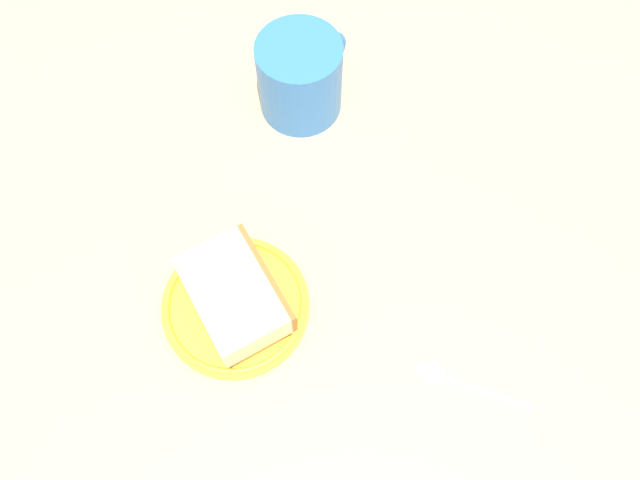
{
  "coord_description": "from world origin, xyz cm",
  "views": [
    {
      "loc": [
        -7.58,
        -27.97,
        63.71
      ],
      "look_at": [
        4.0,
        -2.74,
        3.0
      ],
      "focal_mm": 35.12,
      "sensor_mm": 36.0,
      "label": 1
    }
  ],
  "objects_px": {
    "small_plate": "(236,305)",
    "tea_mug": "(301,77)",
    "teaspoon": "(449,377)",
    "cake_slice": "(235,296)"
  },
  "relations": [
    {
      "from": "small_plate",
      "to": "tea_mug",
      "type": "relative_size",
      "value": 1.26
    },
    {
      "from": "tea_mug",
      "to": "teaspoon",
      "type": "distance_m",
      "value": 0.38
    },
    {
      "from": "teaspoon",
      "to": "small_plate",
      "type": "bearing_deg",
      "value": 136.41
    },
    {
      "from": "small_plate",
      "to": "tea_mug",
      "type": "height_order",
      "value": "tea_mug"
    },
    {
      "from": "tea_mug",
      "to": "teaspoon",
      "type": "xyz_separation_m",
      "value": [
        -0.0,
        -0.37,
        -0.05
      ]
    },
    {
      "from": "small_plate",
      "to": "tea_mug",
      "type": "xyz_separation_m",
      "value": [
        0.17,
        0.21,
        0.04
      ]
    },
    {
      "from": "small_plate",
      "to": "teaspoon",
      "type": "height_order",
      "value": "small_plate"
    },
    {
      "from": "tea_mug",
      "to": "cake_slice",
      "type": "bearing_deg",
      "value": -128.3
    },
    {
      "from": "tea_mug",
      "to": "teaspoon",
      "type": "height_order",
      "value": "tea_mug"
    },
    {
      "from": "teaspoon",
      "to": "cake_slice",
      "type": "bearing_deg",
      "value": 135.92
    }
  ]
}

